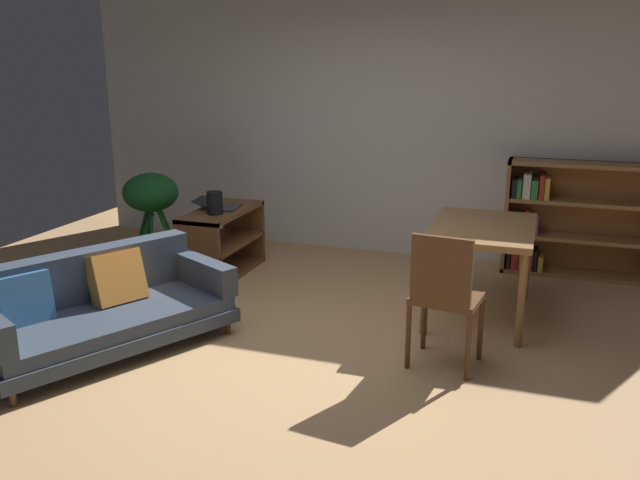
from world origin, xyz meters
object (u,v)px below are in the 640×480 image
at_px(dining_table, 482,236).
at_px(media_console, 222,242).
at_px(desk_speaker, 215,203).
at_px(dining_chair_near, 444,292).
at_px(fabric_couch, 99,307).
at_px(open_laptop, 220,206).
at_px(bookshelf, 566,219).
at_px(potted_floor_plant, 151,200).

bearing_deg(dining_table, media_console, 172.85).
xyz_separation_m(desk_speaker, dining_chair_near, (2.31, -1.18, -0.20)).
xyz_separation_m(fabric_couch, open_laptop, (0.02, 1.88, 0.35)).
bearing_deg(fabric_couch, dining_chair_near, 10.77).
bearing_deg(dining_table, fabric_couch, -149.16).
xyz_separation_m(media_console, bookshelf, (3.13, 1.10, 0.22)).
bearing_deg(desk_speaker, bookshelf, 22.49).
distance_m(media_console, desk_speaker, 0.47).
bearing_deg(potted_floor_plant, desk_speaker, -19.52).
distance_m(media_console, potted_floor_plant, 0.93).
bearing_deg(potted_floor_plant, open_laptop, -5.13).
distance_m(media_console, open_laptop, 0.35).
height_order(media_console, desk_speaker, desk_speaker).
relative_size(dining_chair_near, bookshelf, 0.71).
bearing_deg(media_console, fabric_couch, -91.86).
bearing_deg(bookshelf, potted_floor_plant, -166.36).
bearing_deg(media_console, bookshelf, 19.29).
relative_size(media_console, dining_chair_near, 1.07).
bearing_deg(potted_floor_plant, fabric_couch, -67.86).
relative_size(media_console, dining_table, 0.88).
xyz_separation_m(open_laptop, dining_chair_near, (2.39, -1.42, -0.12)).
bearing_deg(dining_chair_near, dining_table, 82.93).
distance_m(potted_floor_plant, bookshelf, 4.11).
relative_size(potted_floor_plant, dining_table, 0.80).
bearing_deg(bookshelf, desk_speaker, -157.51).
xyz_separation_m(media_console, potted_floor_plant, (-0.85, 0.13, 0.33)).
bearing_deg(media_console, dining_table, -7.15).
distance_m(open_laptop, bookshelf, 3.34).
height_order(desk_speaker, bookshelf, bookshelf).
bearing_deg(dining_table, bookshelf, 64.94).
xyz_separation_m(media_console, open_laptop, (-0.04, 0.06, 0.34)).
distance_m(dining_chair_near, bookshelf, 2.59).
bearing_deg(dining_chair_near, open_laptop, 149.19).
relative_size(media_console, potted_floor_plant, 1.11).
height_order(potted_floor_plant, dining_table, potted_floor_plant).
relative_size(potted_floor_plant, bookshelf, 0.69).
bearing_deg(media_console, dining_chair_near, -30.24).
xyz_separation_m(media_console, dining_table, (2.48, -0.31, 0.36)).
height_order(potted_floor_plant, dining_chair_near, dining_chair_near).
relative_size(open_laptop, desk_speaker, 2.17).
height_order(fabric_couch, desk_speaker, desk_speaker).
bearing_deg(dining_table, desk_speaker, 177.09).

